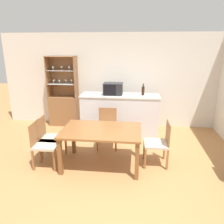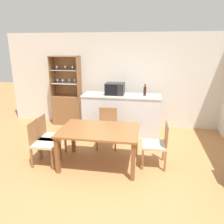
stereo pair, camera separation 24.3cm
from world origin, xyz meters
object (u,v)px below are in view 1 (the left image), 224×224
(display_cabinet, at_px, (64,105))
(dining_chair_side_left_far, at_px, (50,138))
(microwave, at_px, (113,89))
(wine_bottle, at_px, (143,91))
(dining_chair_head_far, at_px, (107,128))
(dining_chair_side_left_near, at_px, (44,144))
(dining_table, at_px, (101,134))
(dining_chair_side_right_far, at_px, (158,143))

(display_cabinet, xyz_separation_m, dining_chair_side_left_far, (0.36, -1.97, -0.13))
(dining_chair_side_left_far, relative_size, microwave, 1.85)
(dining_chair_side_left_far, distance_m, wine_bottle, 2.48)
(microwave, relative_size, wine_bottle, 1.63)
(dining_chair_head_far, xyz_separation_m, dining_chair_side_left_near, (-1.07, -0.97, 0.00))
(display_cabinet, distance_m, dining_table, 2.55)
(microwave, distance_m, wine_bottle, 0.74)
(dining_table, distance_m, dining_chair_side_left_far, 1.10)
(display_cabinet, relative_size, microwave, 4.16)
(dining_table, xyz_separation_m, dining_chair_side_right_far, (1.07, 0.15, -0.19))
(dining_chair_head_far, height_order, dining_chair_side_right_far, same)
(display_cabinet, distance_m, microwave, 1.66)
(display_cabinet, distance_m, dining_chair_side_right_far, 3.18)
(dining_chair_head_far, xyz_separation_m, wine_bottle, (0.79, 0.82, 0.71))
(dining_chair_side_right_far, relative_size, microwave, 1.85)
(dining_chair_side_right_far, xyz_separation_m, dining_chair_side_left_far, (-2.14, -0.00, 0.00))
(dining_chair_head_far, relative_size, dining_chair_side_left_near, 1.00)
(dining_chair_head_far, distance_m, dining_chair_side_left_near, 1.44)
(dining_table, bearing_deg, dining_chair_side_right_far, 7.78)
(dining_chair_head_far, height_order, dining_chair_side_left_near, same)
(dining_chair_side_left_near, xyz_separation_m, wine_bottle, (1.85, 1.78, 0.71))
(wine_bottle, bearing_deg, dining_chair_side_right_far, -79.14)
(microwave, bearing_deg, dining_chair_head_far, -93.17)
(display_cabinet, bearing_deg, dining_chair_side_right_far, -38.30)
(dining_table, distance_m, dining_chair_side_right_far, 1.10)
(display_cabinet, xyz_separation_m, wine_bottle, (2.21, -0.48, 0.58))
(dining_table, relative_size, microwave, 3.13)
(microwave, height_order, wine_bottle, microwave)
(dining_chair_side_left_near, distance_m, wine_bottle, 2.66)
(dining_chair_side_right_far, distance_m, microwave, 1.94)
(display_cabinet, height_order, dining_table, display_cabinet)
(dining_chair_side_right_far, relative_size, dining_chair_side_left_near, 1.00)
(dining_chair_head_far, distance_m, dining_chair_side_left_far, 1.26)
(dining_chair_side_left_far, relative_size, wine_bottle, 3.02)
(dining_chair_side_right_far, relative_size, wine_bottle, 3.02)
(microwave, bearing_deg, dining_table, -91.45)
(dining_chair_side_right_far, xyz_separation_m, microwave, (-1.03, 1.48, 0.74))
(display_cabinet, height_order, dining_chair_side_right_far, display_cabinet)
(display_cabinet, bearing_deg, dining_chair_side_left_near, -81.01)
(dining_table, xyz_separation_m, dining_chair_side_left_far, (-1.07, 0.14, -0.19))
(dining_table, bearing_deg, dining_chair_side_left_near, -172.21)
(dining_table, bearing_deg, microwave, 88.55)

